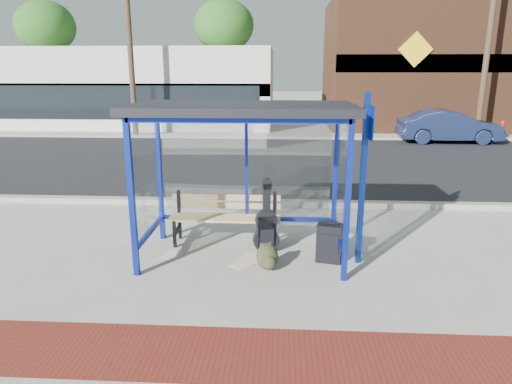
# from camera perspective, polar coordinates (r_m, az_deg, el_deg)

# --- Properties ---
(ground) EXTENTS (120.00, 120.00, 0.00)m
(ground) POSITION_cam_1_polar(r_m,az_deg,el_deg) (7.40, -1.59, -8.09)
(ground) COLOR #B2ADA0
(ground) RESTS_ON ground
(brick_paver_strip) EXTENTS (60.00, 1.00, 0.01)m
(brick_paver_strip) POSITION_cam_1_polar(r_m,az_deg,el_deg) (5.12, -4.21, -19.47)
(brick_paver_strip) COLOR maroon
(brick_paver_strip) RESTS_ON ground
(curb_near) EXTENTS (60.00, 0.25, 0.12)m
(curb_near) POSITION_cam_1_polar(r_m,az_deg,el_deg) (10.11, -0.20, -1.33)
(curb_near) COLOR gray
(curb_near) RESTS_ON ground
(street_asphalt) EXTENTS (60.00, 10.00, 0.00)m
(street_asphalt) POSITION_cam_1_polar(r_m,az_deg,el_deg) (15.08, 0.99, 3.90)
(street_asphalt) COLOR black
(street_asphalt) RESTS_ON ground
(curb_far) EXTENTS (60.00, 0.25, 0.12)m
(curb_far) POSITION_cam_1_polar(r_m,az_deg,el_deg) (20.09, 1.59, 6.85)
(curb_far) COLOR gray
(curb_far) RESTS_ON ground
(far_sidewalk) EXTENTS (60.00, 4.00, 0.01)m
(far_sidewalk) POSITION_cam_1_polar(r_m,az_deg,el_deg) (21.98, 1.74, 7.40)
(far_sidewalk) COLOR #B2ADA0
(far_sidewalk) RESTS_ON ground
(bus_shelter) EXTENTS (3.30, 1.80, 2.42)m
(bus_shelter) POSITION_cam_1_polar(r_m,az_deg,el_deg) (6.93, -1.67, 8.11)
(bus_shelter) COLOR #0D2093
(bus_shelter) RESTS_ON ground
(storefront_white) EXTENTS (18.00, 6.04, 4.00)m
(storefront_white) POSITION_cam_1_polar(r_m,az_deg,el_deg) (26.58, -18.29, 12.30)
(storefront_white) COLOR silver
(storefront_white) RESTS_ON ground
(storefront_brown) EXTENTS (10.00, 7.08, 6.40)m
(storefront_brown) POSITION_cam_1_polar(r_m,az_deg,el_deg) (26.34, 20.34, 14.74)
(storefront_brown) COLOR #59331E
(storefront_brown) RESTS_ON ground
(tree_left) EXTENTS (3.60, 3.60, 7.03)m
(tree_left) POSITION_cam_1_polar(r_m,az_deg,el_deg) (32.37, -24.82, 18.20)
(tree_left) COLOR #4C3826
(tree_left) RESTS_ON ground
(tree_mid) EXTENTS (3.60, 3.60, 7.03)m
(tree_mid) POSITION_cam_1_polar(r_m,az_deg,el_deg) (29.12, -4.04, 19.97)
(tree_mid) COLOR #4C3826
(tree_mid) RESTS_ON ground
(tree_right) EXTENTS (3.60, 3.60, 7.03)m
(tree_right) POSITION_cam_1_polar(r_m,az_deg,el_deg) (31.25, 27.14, 18.11)
(tree_right) COLOR #4C3826
(tree_right) RESTS_ON ground
(utility_pole_west) EXTENTS (1.60, 0.24, 8.00)m
(utility_pole_west) POSITION_cam_1_polar(r_m,az_deg,el_deg) (21.27, -15.51, 17.72)
(utility_pole_west) COLOR #4C3826
(utility_pole_west) RESTS_ON ground
(utility_pole_east) EXTENTS (1.60, 0.24, 8.00)m
(utility_pole_east) POSITION_cam_1_polar(r_m,az_deg,el_deg) (21.90, 27.09, 16.58)
(utility_pole_east) COLOR #4C3826
(utility_pole_east) RESTS_ON ground
(bench) EXTENTS (1.88, 0.46, 0.89)m
(bench) POSITION_cam_1_polar(r_m,az_deg,el_deg) (7.83, -3.83, -2.87)
(bench) COLOR black
(bench) RESTS_ON ground
(guitar_bag) EXTENTS (0.45, 0.23, 1.17)m
(guitar_bag) POSITION_cam_1_polar(r_m,az_deg,el_deg) (7.42, 1.30, -4.45)
(guitar_bag) COLOR black
(guitar_bag) RESTS_ON ground
(suitcase) EXTENTS (0.43, 0.33, 0.67)m
(suitcase) POSITION_cam_1_polar(r_m,az_deg,el_deg) (7.19, 9.15, -6.33)
(suitcase) COLOR black
(suitcase) RESTS_ON ground
(backpack) EXTENTS (0.39, 0.37, 0.40)m
(backpack) POSITION_cam_1_polar(r_m,az_deg,el_deg) (6.88, 1.47, -8.19)
(backpack) COLOR #2B2D19
(backpack) RESTS_ON ground
(sign_post) EXTENTS (0.13, 0.32, 2.61)m
(sign_post) POSITION_cam_1_polar(r_m,az_deg,el_deg) (6.93, 13.32, 2.65)
(sign_post) COLOR navy
(sign_post) RESTS_ON ground
(newspaper_a) EXTENTS (0.37, 0.42, 0.01)m
(newspaper_a) POSITION_cam_1_polar(r_m,az_deg,el_deg) (7.59, -10.41, -7.72)
(newspaper_a) COLOR white
(newspaper_a) RESTS_ON ground
(newspaper_b) EXTENTS (0.42, 0.44, 0.01)m
(newspaper_b) POSITION_cam_1_polar(r_m,az_deg,el_deg) (7.11, -1.73, -9.06)
(newspaper_b) COLOR white
(newspaper_b) RESTS_ON ground
(newspaper_c) EXTENTS (0.38, 0.45, 0.01)m
(newspaper_c) POSITION_cam_1_polar(r_m,az_deg,el_deg) (7.37, -0.61, -8.14)
(newspaper_c) COLOR white
(newspaper_c) RESTS_ON ground
(parked_car) EXTENTS (4.04, 1.42, 1.33)m
(parked_car) POSITION_cam_1_polar(r_m,az_deg,el_deg) (20.48, 23.00, 7.54)
(parked_car) COLOR #1A264B
(parked_car) RESTS_ON ground
(fire_hydrant) EXTENTS (0.37, 0.25, 0.83)m
(fire_hydrant) POSITION_cam_1_polar(r_m,az_deg,el_deg) (22.56, 28.39, 6.96)
(fire_hydrant) COLOR #AC190C
(fire_hydrant) RESTS_ON ground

